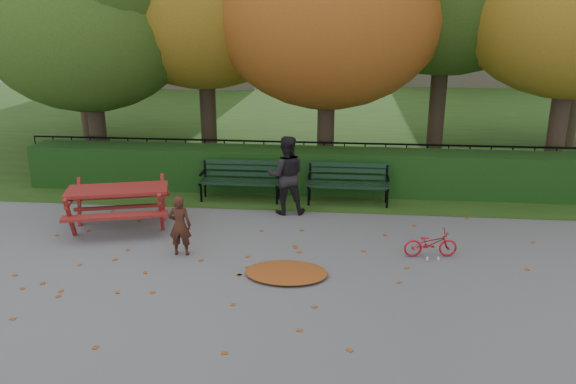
# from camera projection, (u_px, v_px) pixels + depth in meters

# --- Properties ---
(ground) EXTENTS (90.00, 90.00, 0.00)m
(ground) POSITION_uv_depth(u_px,v_px,m) (279.00, 273.00, 9.10)
(ground) COLOR slate
(ground) RESTS_ON ground
(grass_strip) EXTENTS (90.00, 90.00, 0.00)m
(grass_strip) POSITION_uv_depth(u_px,v_px,m) (320.00, 119.00, 22.38)
(grass_strip) COLOR #213812
(grass_strip) RESTS_ON ground
(hedge) EXTENTS (13.00, 0.90, 1.00)m
(hedge) POSITION_uv_depth(u_px,v_px,m) (301.00, 170.00, 13.22)
(hedge) COLOR black
(hedge) RESTS_ON ground
(iron_fence) EXTENTS (14.00, 0.04, 1.02)m
(iron_fence) POSITION_uv_depth(u_px,v_px,m) (304.00, 160.00, 13.97)
(iron_fence) COLOR black
(iron_fence) RESTS_ON ground
(bench_left) EXTENTS (1.80, 0.57, 0.88)m
(bench_left) POSITION_uv_depth(u_px,v_px,m) (241.00, 177.00, 12.58)
(bench_left) COLOR black
(bench_left) RESTS_ON ground
(bench_right) EXTENTS (1.80, 0.57, 0.88)m
(bench_right) POSITION_uv_depth(u_px,v_px,m) (348.00, 180.00, 12.35)
(bench_right) COLOR black
(bench_right) RESTS_ON ground
(picnic_table) EXTENTS (2.24, 1.98, 0.92)m
(picnic_table) POSITION_uv_depth(u_px,v_px,m) (118.00, 197.00, 10.86)
(picnic_table) COLOR maroon
(picnic_table) RESTS_ON ground
(leaf_pile) EXTENTS (1.54, 1.26, 0.09)m
(leaf_pile) POSITION_uv_depth(u_px,v_px,m) (287.00, 272.00, 9.02)
(leaf_pile) COLOR brown
(leaf_pile) RESTS_ON ground
(leaf_scatter) EXTENTS (9.00, 5.70, 0.01)m
(leaf_scatter) POSITION_uv_depth(u_px,v_px,m) (281.00, 265.00, 9.39)
(leaf_scatter) COLOR brown
(leaf_scatter) RESTS_ON ground
(child) EXTENTS (0.41, 0.28, 1.08)m
(child) POSITION_uv_depth(u_px,v_px,m) (180.00, 226.00, 9.65)
(child) COLOR #3B1D13
(child) RESTS_ON ground
(adult) EXTENTS (0.88, 0.73, 1.65)m
(adult) POSITION_uv_depth(u_px,v_px,m) (286.00, 175.00, 11.62)
(adult) COLOR black
(adult) RESTS_ON ground
(bicycle) EXTENTS (0.95, 0.43, 0.48)m
(bicycle) POSITION_uv_depth(u_px,v_px,m) (431.00, 243.00, 9.66)
(bicycle) COLOR #B2101D
(bicycle) RESTS_ON ground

